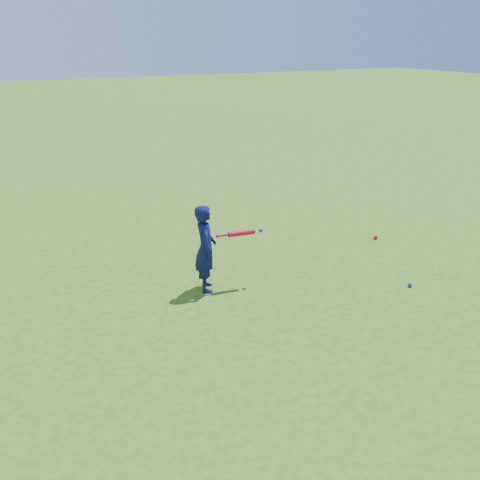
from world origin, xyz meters
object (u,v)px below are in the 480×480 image
at_px(ground_ball_blue, 410,285).
at_px(bat_swing, 243,233).
at_px(ground_ball_red, 376,237).
at_px(child, 206,248).

distance_m(ground_ball_blue, bat_swing, 2.47).
bearing_deg(bat_swing, ground_ball_red, 17.04).
height_order(ground_ball_red, bat_swing, bat_swing).
xyz_separation_m(child, ground_ball_blue, (2.56, -1.27, -0.58)).
relative_size(child, bat_swing, 1.81).
distance_m(child, ground_ball_red, 3.47).
height_order(child, bat_swing, child).
bearing_deg(ground_ball_blue, child, 153.56).
xyz_separation_m(child, bat_swing, (0.52, -0.11, 0.17)).
distance_m(child, bat_swing, 0.55).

